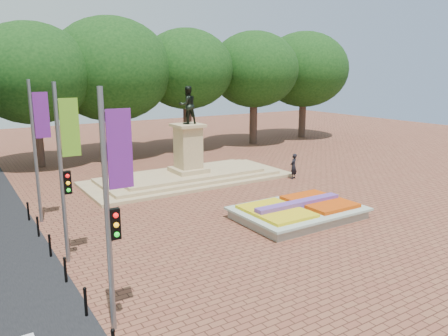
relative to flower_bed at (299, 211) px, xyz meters
name	(u,v)px	position (x,y,z in m)	size (l,w,h in m)	color
ground	(259,211)	(-1.03, 2.00, -0.38)	(90.00, 90.00, 0.00)	brown
flower_bed	(299,211)	(0.00, 0.00, 0.00)	(6.30, 4.30, 0.91)	gray
monument	(189,168)	(-1.03, 10.00, 0.50)	(14.00, 6.00, 6.40)	tan
tree_row_back	(157,79)	(1.31, 20.00, 6.29)	(44.80, 8.80, 10.43)	#3D2921
banner_poles	(66,167)	(-11.10, 0.69, 3.50)	(0.88, 11.17, 7.00)	slate
bollard_row	(57,256)	(-11.73, 0.50, 0.15)	(0.12, 13.12, 0.98)	black
pedestrian	(294,166)	(5.37, 6.50, 0.51)	(0.65, 0.42, 1.77)	black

